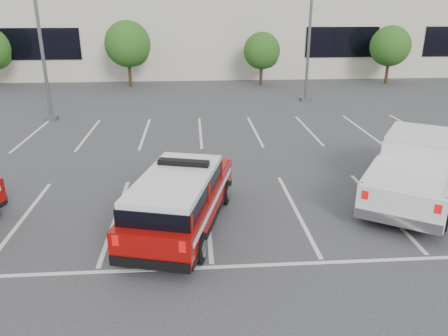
% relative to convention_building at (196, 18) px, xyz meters
% --- Properties ---
extents(ground, '(120.00, 120.00, 0.00)m').
position_rel_convention_building_xyz_m(ground, '(-0.18, -31.86, -4.72)').
color(ground, '#343437').
rests_on(ground, ground).
extents(stall_markings, '(23.00, 15.00, 0.01)m').
position_rel_convention_building_xyz_m(stall_markings, '(-0.18, -27.36, -4.71)').
color(stall_markings, silver).
rests_on(stall_markings, ground).
extents(convention_building, '(60.00, 16.99, 13.20)m').
position_rel_convention_building_xyz_m(convention_building, '(0.00, 0.00, 0.00)').
color(convention_building, beige).
rests_on(convention_building, ground).
extents(tree_mid_left, '(3.37, 3.37, 4.85)m').
position_rel_convention_building_xyz_m(tree_mid_left, '(-5.09, -9.82, -1.68)').
color(tree_mid_left, '#3F2B19').
rests_on(tree_mid_left, ground).
extents(tree_mid_right, '(2.77, 2.77, 3.99)m').
position_rel_convention_building_xyz_m(tree_mid_right, '(4.91, -9.82, -2.22)').
color(tree_mid_right, '#3F2B19').
rests_on(tree_mid_right, ground).
extents(tree_right, '(3.07, 3.07, 4.42)m').
position_rel_convention_building_xyz_m(tree_right, '(14.91, -9.82, -1.95)').
color(tree_right, '#3F2B19').
rests_on(tree_right, ground).
extents(light_pole_left, '(0.90, 0.60, 10.24)m').
position_rel_convention_building_xyz_m(light_pole_left, '(-8.18, -19.86, 0.47)').
color(light_pole_left, '#59595E').
rests_on(light_pole_left, ground).
extents(light_pole_mid, '(0.90, 0.60, 10.24)m').
position_rel_convention_building_xyz_m(light_pole_mid, '(6.82, -15.86, 0.47)').
color(light_pole_mid, '#59595E').
rests_on(light_pole_mid, ground).
extents(fire_chief_suv, '(3.21, 5.62, 1.87)m').
position_rel_convention_building_xyz_m(fire_chief_suv, '(-0.94, -32.68, -3.96)').
color(fire_chief_suv, '#880906').
rests_on(fire_chief_suv, ground).
extents(white_pickup, '(5.45, 6.68, 2.00)m').
position_rel_convention_building_xyz_m(white_pickup, '(6.60, -30.92, -3.92)').
color(white_pickup, silver).
rests_on(white_pickup, ground).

